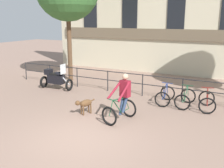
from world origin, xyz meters
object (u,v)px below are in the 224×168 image
object	(u,v)px
parked_motorcycle	(56,79)
parked_bicycle_mid_left	(185,98)
dog	(84,104)
parked_bicycle_near_lamp	(165,96)
parked_bicycle_mid_right	(207,101)
cyclist_with_bike	(122,100)

from	to	relation	value
parked_motorcycle	parked_bicycle_mid_left	distance (m)	6.61
dog	parked_motorcycle	xyz separation A→B (m)	(-3.39, 2.44, 0.13)
parked_motorcycle	parked_bicycle_near_lamp	distance (m)	5.75
parked_bicycle_near_lamp	parked_bicycle_mid_right	world-z (taller)	same
parked_motorcycle	parked_bicycle_mid_left	size ratio (longest dim) A/B	1.56
parked_bicycle_mid_left	parked_motorcycle	bearing A→B (deg)	2.99
parked_motorcycle	parked_bicycle_near_lamp	bearing A→B (deg)	-90.96
cyclist_with_bike	dog	world-z (taller)	cyclist_with_bike
dog	parked_bicycle_mid_right	xyz separation A→B (m)	(4.08, 2.71, -0.07)
dog	parked_bicycle_mid_right	distance (m)	4.90
parked_motorcycle	parked_bicycle_near_lamp	world-z (taller)	parked_motorcycle
parked_motorcycle	dog	bearing A→B (deg)	-129.42
parked_bicycle_mid_right	parked_bicycle_near_lamp	bearing A→B (deg)	-9.66
cyclist_with_bike	parked_bicycle_near_lamp	size ratio (longest dim) A/B	1.47
dog	parked_bicycle_mid_left	xyz separation A→B (m)	(3.21, 2.71, -0.07)
parked_motorcycle	parked_bicycle_mid_left	bearing A→B (deg)	-91.32
dog	parked_bicycle_mid_left	distance (m)	4.21
dog	parked_bicycle_mid_right	bearing A→B (deg)	57.29
parked_motorcycle	parked_bicycle_near_lamp	xyz separation A→B (m)	(5.74, 0.27, -0.20)
cyclist_with_bike	parked_bicycle_near_lamp	bearing A→B (deg)	85.79
dog	parked_bicycle_mid_right	size ratio (longest dim) A/B	0.72
parked_bicycle_near_lamp	parked_motorcycle	bearing A→B (deg)	-1.47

